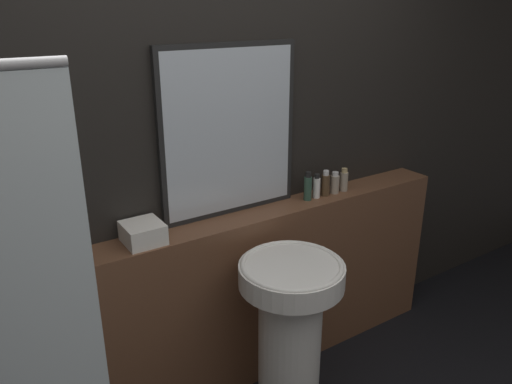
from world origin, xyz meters
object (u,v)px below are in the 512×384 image
object	(u,v)px
mirror	(230,132)
towel_stack	(143,233)
hand_soap_bottle	(344,180)
lotion_bottle	(325,184)
conditioner_bottle	(317,187)
shampoo_bottle	(308,187)
pedestal_sink	(290,331)
body_wash_bottle	(335,183)

from	to	relation	value
mirror	towel_stack	world-z (taller)	mirror
hand_soap_bottle	lotion_bottle	bearing A→B (deg)	-180.00
towel_stack	conditioner_bottle	world-z (taller)	conditioner_bottle
towel_stack	shampoo_bottle	bearing A→B (deg)	0.00
lotion_bottle	conditioner_bottle	bearing A→B (deg)	-180.00
conditioner_bottle	hand_soap_bottle	world-z (taller)	conditioner_bottle
hand_soap_bottle	towel_stack	bearing A→B (deg)	-180.00
pedestal_sink	conditioner_bottle	size ratio (longest dim) A/B	6.47
body_wash_bottle	hand_soap_bottle	xyz separation A→B (m)	(0.07, 0.00, 0.00)
mirror	towel_stack	xyz separation A→B (m)	(-0.51, -0.08, -0.37)
conditioner_bottle	lotion_bottle	xyz separation A→B (m)	(0.06, 0.00, 0.00)
shampoo_bottle	towel_stack	bearing A→B (deg)	180.00
shampoo_bottle	lotion_bottle	size ratio (longest dim) A/B	1.10
shampoo_bottle	hand_soap_bottle	xyz separation A→B (m)	(0.26, 0.00, -0.01)
hand_soap_bottle	shampoo_bottle	bearing A→B (deg)	-180.00
body_wash_bottle	hand_soap_bottle	bearing A→B (deg)	0.00
lotion_bottle	hand_soap_bottle	xyz separation A→B (m)	(0.14, 0.00, -0.01)
conditioner_bottle	pedestal_sink	bearing A→B (deg)	-139.60
pedestal_sink	hand_soap_bottle	distance (m)	0.93
pedestal_sink	conditioner_bottle	world-z (taller)	conditioner_bottle
pedestal_sink	body_wash_bottle	distance (m)	0.88
towel_stack	lotion_bottle	xyz separation A→B (m)	(1.07, 0.00, 0.02)
mirror	body_wash_bottle	world-z (taller)	mirror
lotion_bottle	hand_soap_bottle	world-z (taller)	lotion_bottle
mirror	hand_soap_bottle	xyz separation A→B (m)	(0.70, -0.08, -0.36)
pedestal_sink	towel_stack	size ratio (longest dim) A/B	5.00
pedestal_sink	lotion_bottle	bearing A→B (deg)	36.84
mirror	body_wash_bottle	size ratio (longest dim) A/B	6.74
lotion_bottle	body_wash_bottle	bearing A→B (deg)	0.00
towel_stack	hand_soap_bottle	bearing A→B (deg)	0.00
pedestal_sink	mirror	size ratio (longest dim) A/B	1.06
towel_stack	lotion_bottle	distance (m)	1.07
mirror	lotion_bottle	distance (m)	0.67
pedestal_sink	shampoo_bottle	world-z (taller)	shampoo_bottle
pedestal_sink	hand_soap_bottle	size ratio (longest dim) A/B	6.64
shampoo_bottle	lotion_bottle	world-z (taller)	shampoo_bottle
mirror	conditioner_bottle	bearing A→B (deg)	-9.66
shampoo_bottle	conditioner_bottle	bearing A→B (deg)	-0.00
conditioner_bottle	body_wash_bottle	world-z (taller)	conditioner_bottle
towel_stack	conditioner_bottle	size ratio (longest dim) A/B	1.29
lotion_bottle	body_wash_bottle	size ratio (longest dim) A/B	1.16
mirror	conditioner_bottle	xyz separation A→B (m)	(0.50, -0.08, -0.36)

